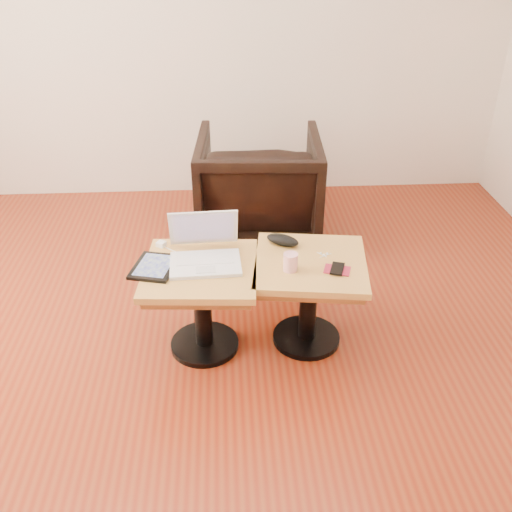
{
  "coord_description": "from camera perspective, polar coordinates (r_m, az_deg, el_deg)",
  "views": [
    {
      "loc": [
        0.11,
        -2.07,
        1.94
      ],
      "look_at": [
        0.25,
        0.26,
        0.54
      ],
      "focal_mm": 40.0,
      "sensor_mm": 36.0,
      "label": 1
    }
  ],
  "objects": [
    {
      "name": "room_shell",
      "position": [
        2.15,
        -6.35,
        14.85
      ],
      "size": [
        4.52,
        4.52,
        2.71
      ],
      "color": "maroon",
      "rests_on": "ground"
    },
    {
      "name": "side_table_left",
      "position": [
        2.81,
        -5.48,
        -3.18
      ],
      "size": [
        0.58,
        0.58,
        0.49
      ],
      "rotation": [
        0.0,
        0.0,
        -0.07
      ],
      "color": "black",
      "rests_on": "ground"
    },
    {
      "name": "side_table_right",
      "position": [
        2.86,
        5.36,
        -2.57
      ],
      "size": [
        0.61,
        0.61,
        0.49
      ],
      "rotation": [
        0.0,
        0.0,
        -0.13
      ],
      "color": "black",
      "rests_on": "ground"
    },
    {
      "name": "laptop",
      "position": [
        2.77,
        -5.14,
        0.41
      ],
      "size": [
        0.35,
        0.33,
        0.23
      ],
      "rotation": [
        0.0,
        0.0,
        0.04
      ],
      "color": "white",
      "rests_on": "side_table_left"
    },
    {
      "name": "tablet",
      "position": [
        2.76,
        -10.11,
        -1.06
      ],
      "size": [
        0.24,
        0.28,
        0.02
      ],
      "rotation": [
        0.0,
        0.0,
        -0.24
      ],
      "color": "black",
      "rests_on": "side_table_left"
    },
    {
      "name": "charging_adapter",
      "position": [
        2.94,
        -9.46,
        1.19
      ],
      "size": [
        0.06,
        0.06,
        0.02
      ],
      "primitive_type": "cube",
      "rotation": [
        0.0,
        0.0,
        -0.49
      ],
      "color": "white",
      "rests_on": "side_table_left"
    },
    {
      "name": "glasses_case",
      "position": [
        2.91,
        2.68,
        1.61
      ],
      "size": [
        0.19,
        0.16,
        0.05
      ],
      "primitive_type": "ellipsoid",
      "rotation": [
        0.0,
        0.0,
        -0.54
      ],
      "color": "black",
      "rests_on": "side_table_right"
    },
    {
      "name": "striped_cup",
      "position": [
        2.69,
        3.46,
        -0.6
      ],
      "size": [
        0.07,
        0.07,
        0.09
      ],
      "primitive_type": "cylinder",
      "rotation": [
        0.0,
        0.0,
        -0.03
      ],
      "color": "#EF5E70",
      "rests_on": "side_table_right"
    },
    {
      "name": "earbuds_tangle",
      "position": [
        2.84,
        6.81,
        0.18
      ],
      "size": [
        0.06,
        0.04,
        0.01
      ],
      "color": "white",
      "rests_on": "side_table_right"
    },
    {
      "name": "phone_on_sleeve",
      "position": [
        2.73,
        8.12,
        -1.32
      ],
      "size": [
        0.14,
        0.12,
        0.01
      ],
      "rotation": [
        0.0,
        0.0,
        -0.32
      ],
      "color": "maroon",
      "rests_on": "side_table_right"
    },
    {
      "name": "armchair",
      "position": [
        3.83,
        0.28,
        6.78
      ],
      "size": [
        0.84,
        0.86,
        0.74
      ],
      "primitive_type": "imported",
      "rotation": [
        0.0,
        0.0,
        3.08
      ],
      "color": "black",
      "rests_on": "ground"
    }
  ]
}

